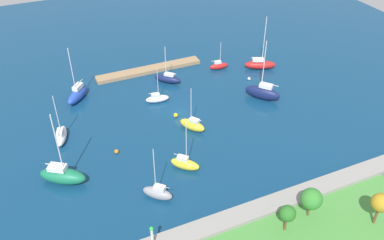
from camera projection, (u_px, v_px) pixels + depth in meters
water at (181, 112)px, 84.23m from camera, size 160.00×160.00×0.00m
pier_dock at (149, 70)px, 97.93m from camera, size 25.49×2.94×0.85m
breakwater at (258, 211)px, 61.64m from camera, size 63.82×3.21×1.50m
harbor_beacon at (152, 235)px, 54.43m from camera, size 0.56×0.56×3.73m
park_tree_east at (311, 199)px, 58.80m from camera, size 3.20×3.20×5.08m
park_tree_midwest at (381, 203)px, 57.34m from camera, size 2.75×2.75×5.52m
park_tree_center at (288, 214)px, 56.73m from camera, size 2.37×2.37×4.57m
sailboat_white_lone_north at (157, 98)px, 86.80m from camera, size 5.15×2.45×8.08m
sailboat_yellow_outer_mooring at (185, 164)px, 69.77m from camera, size 4.96×4.92×9.88m
sailboat_red_east_end at (219, 66)px, 98.54m from camera, size 4.76×1.86×6.98m
sailboat_navy_off_beacon at (263, 92)px, 87.42m from camera, size 6.65×7.37×13.37m
sailboat_blue_mid_basin at (78, 94)px, 87.26m from camera, size 6.30×6.85×12.25m
sailboat_green_far_north at (62, 175)px, 66.88m from camera, size 8.12×6.75×13.62m
sailboat_gray_inner_mooring at (158, 193)px, 64.21m from camera, size 4.77×4.73×9.86m
sailboat_white_by_breakwater at (61, 136)px, 76.11m from camera, size 3.43×6.18×9.55m
sailboat_yellow_lone_south at (192, 125)px, 78.70m from camera, size 4.59×5.49×9.15m
sailboat_red_along_channel at (260, 64)px, 98.58m from camera, size 7.74×5.20×13.10m
sailboat_navy_far_south at (168, 78)px, 93.33m from camera, size 5.90×5.86×8.87m
mooring_buoy_yellow at (176, 115)px, 82.56m from camera, size 0.88×0.88×0.88m
mooring_buoy_white at (249, 79)px, 94.59m from camera, size 0.71×0.71×0.71m
mooring_buoy_orange at (117, 151)px, 73.43m from camera, size 0.77×0.77×0.77m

